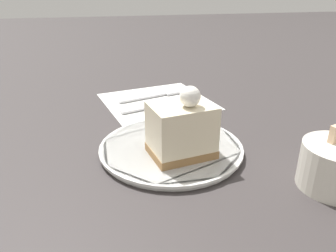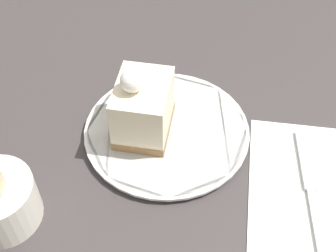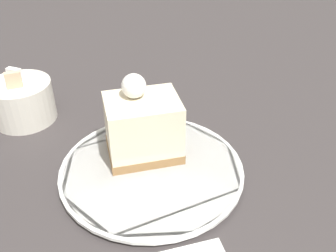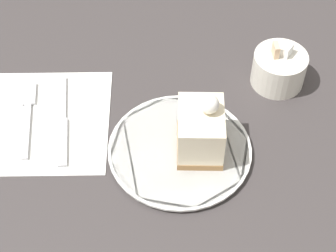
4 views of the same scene
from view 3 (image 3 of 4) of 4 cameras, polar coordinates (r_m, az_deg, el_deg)
The scene contains 4 objects.
ground_plane at distance 0.46m, azimuth -3.57°, elevation -5.03°, with size 4.00×4.00×0.00m, color #383333.
plate at distance 0.44m, azimuth -2.50°, elevation -6.73°, with size 0.21×0.21×0.01m.
cake_slice at distance 0.43m, azimuth -3.34°, elevation -0.03°, with size 0.08×0.10×0.10m.
sugar_bowl at distance 0.56m, azimuth -21.33°, elevation 3.57°, with size 0.09×0.09×0.08m.
Camera 3 is at (-0.36, -0.01, 0.30)m, focal length 40.00 mm.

